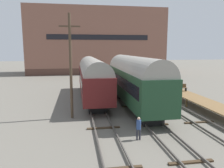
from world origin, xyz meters
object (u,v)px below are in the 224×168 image
train_car_maroon (93,76)px  train_car_green (135,79)px  person_worker (139,126)px  utility_pole (71,65)px  bench (181,87)px

train_car_maroon → train_car_green: (4.07, -4.54, 0.20)m
person_worker → utility_pole: (-4.55, 5.72, 3.78)m
bench → utility_pole: utility_pole is taller
train_car_green → bench: size_ratio=10.82×
train_car_green → person_worker: (-1.98, -8.43, -2.10)m
train_car_green → utility_pole: (-6.53, -2.72, 1.69)m
bench → person_worker: 14.37m
train_car_green → person_worker: train_car_green is taller
bench → utility_pole: 14.87m
train_car_green → train_car_maroon: bearing=131.9°
train_car_maroon → utility_pole: 7.89m
person_worker → train_car_green: bearing=76.8°
train_car_green → bench: 7.60m
train_car_maroon → train_car_green: size_ratio=1.08×
train_car_maroon → utility_pole: size_ratio=1.77×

